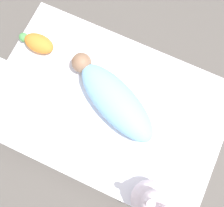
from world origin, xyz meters
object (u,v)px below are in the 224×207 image
(pillow, at_px, (6,100))
(turtle_plush, at_px, (38,43))
(bunny_plush, at_px, (151,200))
(swaddled_baby, at_px, (113,99))

(pillow, height_order, turtle_plush, pillow)
(bunny_plush, height_order, turtle_plush, bunny_plush)
(pillow, height_order, bunny_plush, bunny_plush)
(turtle_plush, bearing_deg, bunny_plush, 150.44)
(pillow, bearing_deg, bunny_plush, 170.89)
(swaddled_baby, bearing_deg, turtle_plush, 11.93)
(pillow, distance_m, turtle_plush, 0.34)
(swaddled_baby, xyz_separation_m, turtle_plush, (0.49, -0.12, -0.02))
(pillow, relative_size, bunny_plush, 1.21)
(bunny_plush, bearing_deg, pillow, -9.11)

